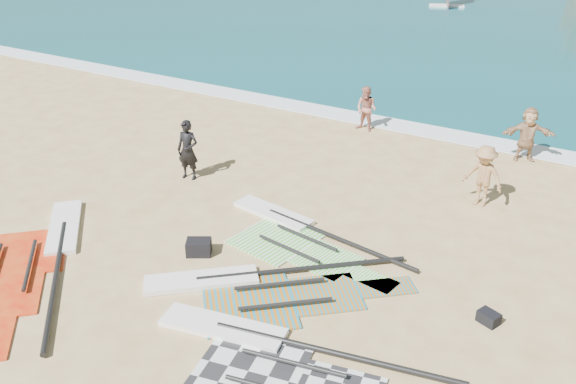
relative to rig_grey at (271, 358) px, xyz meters
The scene contains 12 objects.
ground 1.10m from the rig_grey, 146.04° to the left, with size 300.00×300.00×0.00m, color #DABB80.
surf_line 12.95m from the rig_grey, 94.03° to the left, with size 300.00×1.20×0.04m, color white.
rig_grey is the anchor object (origin of this frame).
rig_green 4.67m from the rig_grey, 114.03° to the left, with size 5.58×2.66×0.20m.
rig_orange 2.31m from the rig_grey, 128.54° to the left, with size 5.57×4.66×0.20m.
rig_red 6.73m from the rig_grey, behind, with size 5.08×5.80×0.21m.
gear_bag_near 4.20m from the rig_grey, 145.78° to the left, with size 0.59×0.43×0.37m, color black.
gear_bag_far 4.59m from the rig_grey, 44.35° to the left, with size 0.43×0.30×0.26m, color black.
person_wetsuit 8.54m from the rig_grey, 138.12° to the left, with size 0.67×0.44×1.82m, color black.
beachgoer_left 12.44m from the rig_grey, 105.62° to the left, with size 0.78×0.61×1.61m, color #B77062.
beachgoer_mid 8.53m from the rig_grey, 78.31° to the left, with size 1.14×0.65×1.76m, color #A2764C.
beachgoer_right 12.33m from the rig_grey, 80.08° to the left, with size 1.63×0.52×1.76m, color tan.
Camera 1 is at (5.91, -8.61, 8.34)m, focal length 40.00 mm.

